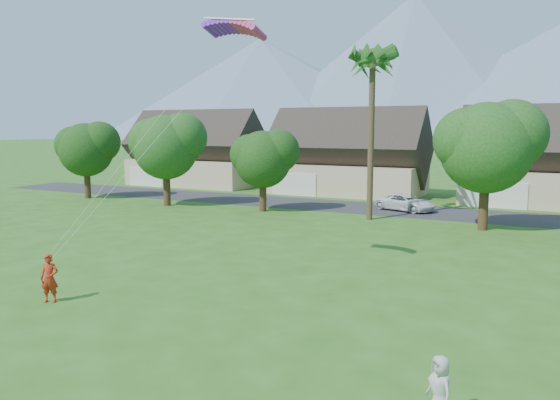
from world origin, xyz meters
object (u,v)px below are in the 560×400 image
Objects in this scene: watcher at (440,389)px; parafoil_kite at (235,26)px; kite_flyer at (49,278)px; parked_car at (405,202)px.

watcher is 0.55× the size of parafoil_kite.
kite_flyer is at bearing -122.98° from parafoil_kite.
kite_flyer is at bearing -142.50° from watcher.
kite_flyer reaches higher than parked_car.
parked_car is (6.45, 29.73, -0.27)m from kite_flyer.
watcher is (15.28, -1.97, -0.17)m from kite_flyer.
parked_car is at bearing 51.20° from kite_flyer.
parafoil_kite is (-1.61, -23.61, 10.38)m from parked_car.
kite_flyer is at bearing -174.12° from parked_car.
parked_car is at bearing 150.42° from watcher.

